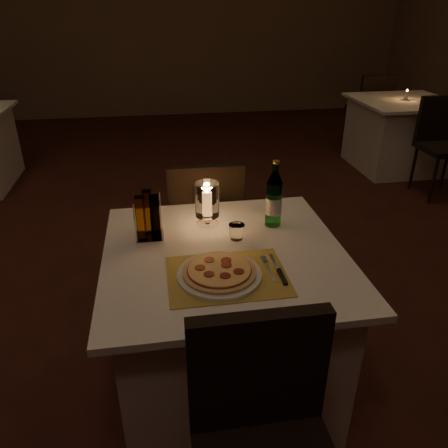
{
  "coord_description": "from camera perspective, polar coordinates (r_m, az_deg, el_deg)",
  "views": [
    {
      "loc": [
        0.03,
        -2.25,
        1.67
      ],
      "look_at": [
        0.28,
        -0.69,
        0.86
      ],
      "focal_mm": 35.0,
      "sensor_mm": 36.0,
      "label": 1
    }
  ],
  "objects": [
    {
      "name": "neighbor_chair_rb",
      "position": [
        5.77,
        18.72,
        14.61
      ],
      "size": [
        0.42,
        0.42,
        0.9
      ],
      "color": "black",
      "rests_on": "ground"
    },
    {
      "name": "plate",
      "position": [
        1.65,
        -0.61,
        -6.63
      ],
      "size": [
        0.32,
        0.32,
        0.01
      ],
      "primitive_type": "cylinder",
      "color": "white",
      "rests_on": "placemat"
    },
    {
      "name": "neighbor_candle_right",
      "position": [
        5.12,
        22.72,
        15.26
      ],
      "size": [
        0.03,
        0.03,
        0.11
      ],
      "color": "white",
      "rests_on": "neighbor_table_right"
    },
    {
      "name": "fork",
      "position": [
        1.72,
        5.7,
        -5.54
      ],
      "size": [
        0.02,
        0.18,
        0.0
      ],
      "color": "silver",
      "rests_on": "placemat"
    },
    {
      "name": "knife",
      "position": [
        1.68,
        7.38,
        -6.44
      ],
      "size": [
        0.02,
        0.22,
        0.01
      ],
      "color": "black",
      "rests_on": "placemat"
    },
    {
      "name": "chair_far",
      "position": [
        2.53,
        -2.51,
        0.83
      ],
      "size": [
        0.42,
        0.42,
        0.9
      ],
      "color": "black",
      "rests_on": "ground"
    },
    {
      "name": "cruet_caddy",
      "position": [
        1.91,
        -9.88,
        0.81
      ],
      "size": [
        0.12,
        0.12,
        0.21
      ],
      "color": "white",
      "rests_on": "main_table"
    },
    {
      "name": "water_bottle",
      "position": [
        1.99,
        6.54,
        3.14
      ],
      "size": [
        0.07,
        0.07,
        0.31
      ],
      "color": "#60B269",
      "rests_on": "main_table"
    },
    {
      "name": "neighbor_table_right",
      "position": [
        5.21,
        21.9,
        10.83
      ],
      "size": [
        1.0,
        1.0,
        0.74
      ],
      "color": "white",
      "rests_on": "ground"
    },
    {
      "name": "pizza",
      "position": [
        1.64,
        -0.61,
        -6.16
      ],
      "size": [
        0.28,
        0.28,
        0.02
      ],
      "color": "#D8B77F",
      "rests_on": "plate"
    },
    {
      "name": "main_table",
      "position": [
        2.03,
        0.09,
        -12.57
      ],
      "size": [
        1.0,
        1.0,
        0.74
      ],
      "color": "white",
      "rests_on": "ground"
    },
    {
      "name": "hurricane_candle",
      "position": [
        1.97,
        -2.23,
        3.0
      ],
      "size": [
        0.11,
        0.11,
        0.21
      ],
      "color": "white",
      "rests_on": "main_table"
    },
    {
      "name": "chair_near",
      "position": [
        1.41,
        5.27,
        -25.43
      ],
      "size": [
        0.42,
        0.42,
        0.9
      ],
      "color": "black",
      "rests_on": "ground"
    },
    {
      "name": "tumbler",
      "position": [
        1.9,
        1.66,
        -1.02
      ],
      "size": [
        0.07,
        0.07,
        0.07
      ],
      "primitive_type": null,
      "color": "white",
      "rests_on": "main_table"
    },
    {
      "name": "neighbor_chair_ra",
      "position": [
        4.59,
        26.59,
        10.2
      ],
      "size": [
        0.42,
        0.42,
        0.9
      ],
      "color": "black",
      "rests_on": "ground"
    },
    {
      "name": "wall_back",
      "position": [
        7.26,
        -10.41,
        25.44
      ],
      "size": [
        8.0,
        0.02,
        3.0
      ],
      "primitive_type": "cube",
      "color": "#81634B",
      "rests_on": "ground"
    },
    {
      "name": "floor",
      "position": [
        2.81,
        -8.01,
        -9.89
      ],
      "size": [
        8.0,
        10.0,
        0.02
      ],
      "primitive_type": "cube",
      "color": "#431C15",
      "rests_on": "ground"
    },
    {
      "name": "placemat",
      "position": [
        1.66,
        0.42,
        -6.79
      ],
      "size": [
        0.45,
        0.34,
        0.0
      ],
      "primitive_type": "cube",
      "color": "gold",
      "rests_on": "main_table"
    }
  ]
}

